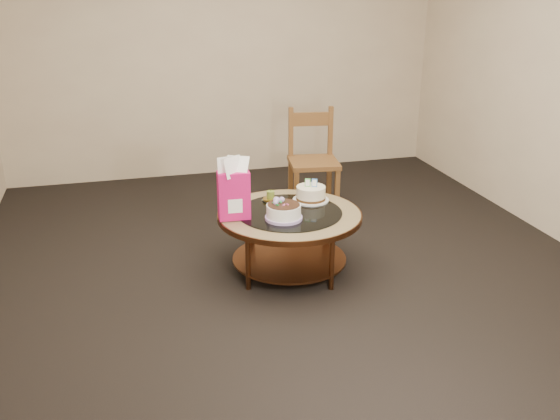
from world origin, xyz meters
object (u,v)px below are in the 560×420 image
object	(u,v)px
decorated_cake	(283,212)
dining_chair	(313,160)
gift_bag	(234,189)
coffee_table	(290,222)
cream_cake	(311,194)

from	to	relation	value
decorated_cake	dining_chair	bearing A→B (deg)	64.16
decorated_cake	gift_bag	bearing A→B (deg)	161.35
gift_bag	dining_chair	world-z (taller)	dining_chair
coffee_table	cream_cake	distance (m)	0.31
cream_cake	dining_chair	xyz separation A→B (m)	(0.33, 0.98, -0.05)
decorated_cake	cream_cake	xyz separation A→B (m)	(0.29, 0.30, 0.00)
gift_bag	dining_chair	xyz separation A→B (m)	(0.94, 1.18, -0.21)
dining_chair	coffee_table	bearing A→B (deg)	-107.21
cream_cake	coffee_table	bearing A→B (deg)	-117.16
cream_cake	dining_chair	bearing A→B (deg)	93.57
dining_chair	decorated_cake	bearing A→B (deg)	-107.98
coffee_table	cream_cake	world-z (taller)	cream_cake
gift_bag	cream_cake	bearing A→B (deg)	20.73
coffee_table	cream_cake	bearing A→B (deg)	40.65
dining_chair	gift_bag	bearing A→B (deg)	-120.81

